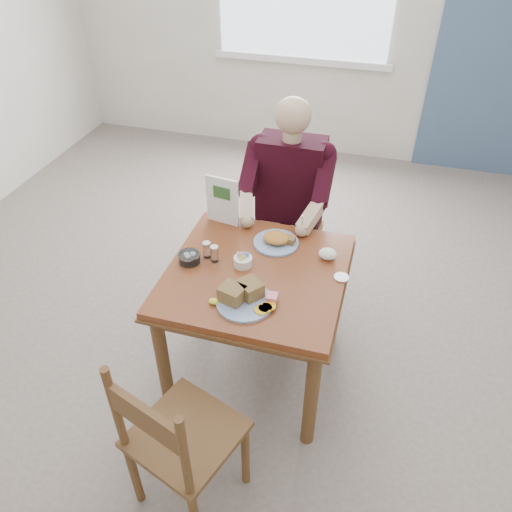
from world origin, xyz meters
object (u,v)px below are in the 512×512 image
(chair_far, at_px, (289,229))
(far_plate, at_px, (277,240))
(near_plate, at_px, (244,296))
(table, at_px, (256,287))
(chair_near, at_px, (178,441))
(diner, at_px, (288,192))

(chair_far, distance_m, far_plate, 0.62)
(near_plate, bearing_deg, far_plate, 85.65)
(near_plate, height_order, far_plate, near_plate)
(table, bearing_deg, far_plate, 79.82)
(chair_far, xyz_separation_m, near_plate, (0.01, -1.03, 0.31))
(chair_near, bearing_deg, diner, 86.45)
(far_plate, bearing_deg, near_plate, -94.35)
(table, relative_size, chair_near, 0.97)
(chair_near, relative_size, near_plate, 2.62)
(diner, bearing_deg, near_plate, -89.46)
(chair_near, bearing_deg, chair_far, 86.64)
(chair_far, xyz_separation_m, diner, (0.00, -0.09, 0.33))
(chair_far, relative_size, near_plate, 2.62)
(chair_far, relative_size, chair_near, 1.00)
(chair_near, distance_m, far_plate, 1.15)
(table, distance_m, chair_far, 0.81)
(diner, relative_size, near_plate, 3.82)
(diner, distance_m, far_plate, 0.45)
(chair_far, distance_m, diner, 0.34)
(far_plate, bearing_deg, chair_near, -97.35)
(diner, height_order, far_plate, diner)
(chair_far, relative_size, diner, 0.69)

